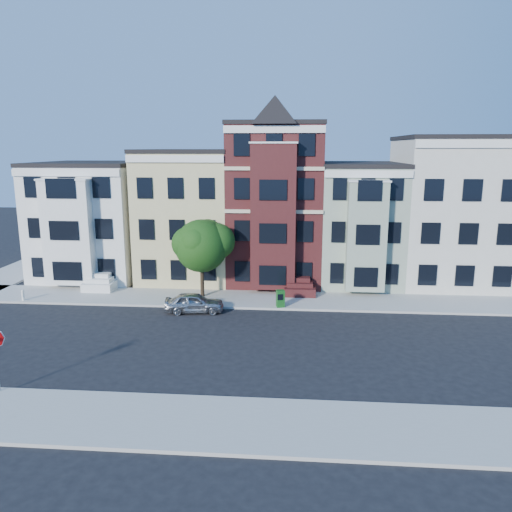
# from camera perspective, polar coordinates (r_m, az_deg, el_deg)

# --- Properties ---
(ground) EXTENTS (120.00, 120.00, 0.00)m
(ground) POSITION_cam_1_polar(r_m,az_deg,el_deg) (27.24, 0.93, -10.20)
(ground) COLOR black
(far_sidewalk) EXTENTS (60.00, 4.00, 0.15)m
(far_sidewalk) POSITION_cam_1_polar(r_m,az_deg,el_deg) (34.73, 1.79, -5.05)
(far_sidewalk) COLOR #9E9B93
(far_sidewalk) RESTS_ON ground
(near_sidewalk) EXTENTS (60.00, 4.00, 0.15)m
(near_sidewalk) POSITION_cam_1_polar(r_m,az_deg,el_deg) (20.06, -0.65, -18.73)
(near_sidewalk) COLOR #9E9B93
(near_sidewalk) RESTS_ON ground
(house_white) EXTENTS (8.00, 9.00, 9.00)m
(house_white) POSITION_cam_1_polar(r_m,az_deg,el_deg) (43.36, -17.96, 3.84)
(house_white) COLOR silver
(house_white) RESTS_ON ground
(house_yellow) EXTENTS (7.00, 9.00, 10.00)m
(house_yellow) POSITION_cam_1_polar(r_m,az_deg,el_deg) (40.90, -7.56, 4.56)
(house_yellow) COLOR #CBBC80
(house_yellow) RESTS_ON ground
(house_brown) EXTENTS (7.00, 9.00, 12.00)m
(house_brown) POSITION_cam_1_polar(r_m,az_deg,el_deg) (39.90, 2.33, 5.91)
(house_brown) COLOR #3D1414
(house_brown) RESTS_ON ground
(house_green) EXTENTS (6.00, 9.00, 9.00)m
(house_green) POSITION_cam_1_polar(r_m,az_deg,el_deg) (40.36, 11.59, 3.60)
(house_green) COLOR gray
(house_green) RESTS_ON ground
(house_cream) EXTENTS (8.00, 9.00, 11.00)m
(house_cream) POSITION_cam_1_polar(r_m,az_deg,el_deg) (41.66, 21.28, 4.67)
(house_cream) COLOR beige
(house_cream) RESTS_ON ground
(street_tree) EXTENTS (6.94, 6.94, 6.74)m
(street_tree) POSITION_cam_1_polar(r_m,az_deg,el_deg) (34.73, -6.25, 0.75)
(street_tree) COLOR #245217
(street_tree) RESTS_ON far_sidewalk
(parked_car) EXTENTS (3.93, 1.95, 1.29)m
(parked_car) POSITION_cam_1_polar(r_m,az_deg,el_deg) (32.50, -7.07, -5.31)
(parked_car) COLOR #9EA0A5
(parked_car) RESTS_ON ground
(newspaper_box) EXTENTS (0.61, 0.57, 1.13)m
(newspaper_box) POSITION_cam_1_polar(r_m,az_deg,el_deg) (32.91, 2.81, -4.88)
(newspaper_box) COLOR #19601E
(newspaper_box) RESTS_ON far_sidewalk
(fire_hydrant) EXTENTS (0.23, 0.23, 0.60)m
(fire_hydrant) POSITION_cam_1_polar(r_m,az_deg,el_deg) (37.85, -25.08, -4.17)
(fire_hydrant) COLOR white
(fire_hydrant) RESTS_ON far_sidewalk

